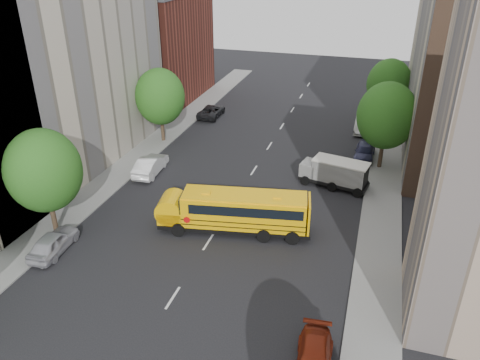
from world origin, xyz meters
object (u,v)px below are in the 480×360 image
at_px(street_tree_4, 387,116).
at_px(parked_car_2, 211,111).
at_px(street_tree_1, 44,171).
at_px(parked_car_0, 53,242).
at_px(street_tree_5, 389,84).
at_px(safari_truck, 335,173).
at_px(parked_car_4, 365,151).
at_px(parked_car_3, 314,360).
at_px(street_tree_2, 160,97).
at_px(parked_car_1, 150,165).
at_px(school_bus, 233,210).
at_px(parked_car_5, 363,125).

relative_size(street_tree_4, parked_car_2, 1.64).
xyz_separation_m(street_tree_1, parked_car_0, (1.40, -2.07, -4.21)).
relative_size(street_tree_5, parked_car_0, 1.73).
relative_size(safari_truck, parked_car_4, 1.34).
relative_size(street_tree_5, parked_car_3, 1.71).
relative_size(street_tree_2, parked_car_1, 1.58).
bearing_deg(street_tree_1, street_tree_2, 90.00).
height_order(school_bus, parked_car_4, school_bus).
distance_m(street_tree_1, street_tree_2, 18.00).
bearing_deg(parked_car_2, parked_car_3, 116.99).
distance_m(street_tree_2, safari_truck, 19.38).
bearing_deg(parked_car_3, street_tree_4, 79.92).
relative_size(street_tree_2, parked_car_2, 1.56).
bearing_deg(street_tree_2, street_tree_5, 28.61).
height_order(parked_car_0, parked_car_1, parked_car_1).
height_order(street_tree_1, street_tree_5, street_tree_1).
relative_size(street_tree_2, parked_car_3, 1.76).
relative_size(parked_car_1, parked_car_5, 1.05).
relative_size(street_tree_2, street_tree_4, 0.95).
distance_m(school_bus, parked_car_5, 24.28).
bearing_deg(safari_truck, parked_car_5, 96.08).
distance_m(street_tree_2, parked_car_1, 8.58).
bearing_deg(street_tree_5, parked_car_3, -93.43).
relative_size(street_tree_2, parked_car_5, 1.65).
distance_m(parked_car_1, parked_car_2, 15.93).
distance_m(parked_car_0, parked_car_2, 28.76).
xyz_separation_m(safari_truck, parked_car_0, (-17.00, -15.13, -0.56)).
bearing_deg(street_tree_4, parked_car_2, 156.34).
bearing_deg(street_tree_2, parked_car_3, -51.32).
distance_m(street_tree_2, parked_car_5, 22.14).
xyz_separation_m(school_bus, parked_car_1, (-10.02, 6.75, -0.91)).
bearing_deg(school_bus, safari_truck, 45.70).
bearing_deg(street_tree_1, school_bus, 18.11).
xyz_separation_m(street_tree_2, parked_car_2, (2.20, 8.68, -4.14)).
distance_m(street_tree_2, parked_car_4, 20.97).
distance_m(parked_car_2, parked_car_4, 19.59).
height_order(parked_car_1, parked_car_5, parked_car_1).
bearing_deg(street_tree_1, parked_car_3, -18.77).
bearing_deg(parked_car_1, street_tree_5, -140.07).
xyz_separation_m(street_tree_4, street_tree_5, (-0.00, 12.00, -0.37)).
bearing_deg(parked_car_2, street_tree_4, 155.55).
bearing_deg(parked_car_5, safari_truck, -95.90).
distance_m(street_tree_1, parked_car_1, 11.73).
relative_size(parked_car_1, parked_car_2, 0.99).
xyz_separation_m(parked_car_2, parked_car_4, (18.30, -6.99, 0.08)).
distance_m(school_bus, parked_car_0, 12.45).
bearing_deg(parked_car_2, school_bus, 113.05).
height_order(street_tree_1, street_tree_2, street_tree_1).
distance_m(parked_car_0, parked_car_5, 34.44).
bearing_deg(parked_car_4, safari_truck, -105.59).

